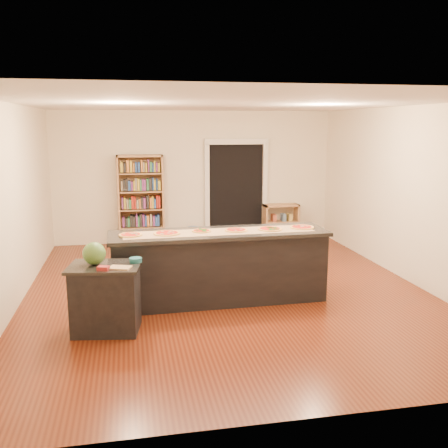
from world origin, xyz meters
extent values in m
cube|color=#EDE2C7|center=(0.00, 0.00, 1.40)|extent=(6.00, 7.00, 2.80)
cube|color=#5C240F|center=(0.00, 0.00, 0.00)|extent=(6.00, 7.00, 0.01)
cube|color=white|center=(0.00, 0.00, 2.80)|extent=(6.00, 7.00, 0.01)
cube|color=black|center=(0.90, 3.48, 1.05)|extent=(1.20, 0.02, 2.10)
cube|color=silver|center=(0.25, 3.44, 1.05)|extent=(0.10, 0.08, 2.10)
cube|color=silver|center=(1.55, 3.44, 1.05)|extent=(0.10, 0.08, 2.10)
cube|color=silver|center=(0.90, 3.44, 2.15)|extent=(1.40, 0.08, 0.12)
cube|color=black|center=(-0.19, -0.42, 0.48)|extent=(3.00, 0.75, 0.96)
cube|color=black|center=(-0.19, -0.42, 0.99)|extent=(3.09, 0.84, 0.05)
cube|color=black|center=(-1.75, -1.24, 0.40)|extent=(0.78, 0.55, 0.80)
cube|color=black|center=(-1.75, -1.24, 0.82)|extent=(0.85, 0.62, 0.04)
cube|color=tan|center=(-1.18, 3.28, 0.95)|extent=(0.95, 0.34, 1.90)
cube|color=tan|center=(1.89, 3.28, 0.39)|extent=(0.78, 0.33, 0.78)
cylinder|color=#486AA0|center=(-0.10, 3.17, 0.18)|extent=(0.25, 0.25, 0.36)
cube|color=tan|center=(-0.19, -0.44, 1.02)|extent=(2.69, 0.53, 0.00)
sphere|color=#144214|center=(-1.86, -1.19, 0.98)|extent=(0.28, 0.28, 0.28)
cube|color=tan|center=(-1.56, -1.41, 0.85)|extent=(0.29, 0.24, 0.02)
cube|color=maroon|center=(-1.75, -1.45, 0.86)|extent=(0.15, 0.13, 0.05)
cylinder|color=#195966|center=(-1.37, -1.18, 0.87)|extent=(0.15, 0.15, 0.06)
cylinder|color=tan|center=(-1.42, -0.45, 1.03)|extent=(0.33, 0.33, 0.02)
cylinder|color=#A5190C|center=(-1.42, -0.45, 1.04)|extent=(0.27, 0.27, 0.00)
cylinder|color=tan|center=(-0.93, -0.44, 1.03)|extent=(0.35, 0.35, 0.02)
cylinder|color=#A5190C|center=(-0.93, -0.44, 1.04)|extent=(0.29, 0.29, 0.00)
cylinder|color=tan|center=(-0.44, -0.38, 1.03)|extent=(0.28, 0.28, 0.02)
cylinder|color=#A5190C|center=(-0.44, -0.38, 1.04)|extent=(0.23, 0.23, 0.00)
cylinder|color=tan|center=(0.06, -0.42, 1.03)|extent=(0.31, 0.31, 0.02)
cylinder|color=#A5190C|center=(0.06, -0.42, 1.04)|extent=(0.25, 0.25, 0.00)
cylinder|color=tan|center=(0.55, -0.44, 1.03)|extent=(0.35, 0.35, 0.02)
cylinder|color=#A5190C|center=(0.55, -0.44, 1.04)|extent=(0.28, 0.28, 0.00)
cylinder|color=tan|center=(1.04, -0.40, 1.03)|extent=(0.34, 0.34, 0.02)
cylinder|color=#A5190C|center=(1.04, -0.40, 1.04)|extent=(0.28, 0.28, 0.00)
camera|label=1|loc=(-1.43, -7.19, 2.49)|focal=40.00mm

